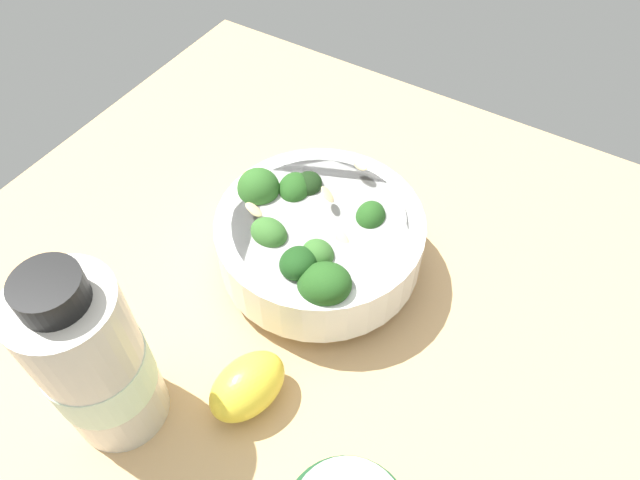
% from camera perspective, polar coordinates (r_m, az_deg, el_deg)
% --- Properties ---
extents(ground_plane, '(0.71, 0.71, 0.04)m').
position_cam_1_polar(ground_plane, '(0.55, -1.87, -7.88)').
color(ground_plane, tan).
extents(bowl_of_broccoli, '(0.19, 0.19, 0.09)m').
position_cam_1_polar(bowl_of_broccoli, '(0.53, -0.21, 0.18)').
color(bowl_of_broccoli, white).
rests_on(bowl_of_broccoli, ground_plane).
extents(lemon_wedge, '(0.06, 0.08, 0.05)m').
position_cam_1_polar(lemon_wedge, '(0.48, -7.08, -13.98)').
color(lemon_wedge, yellow).
rests_on(lemon_wedge, ground_plane).
extents(bottle_short, '(0.07, 0.07, 0.18)m').
position_cam_1_polar(bottle_short, '(0.45, -21.12, -11.05)').
color(bottle_short, beige).
rests_on(bottle_short, ground_plane).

